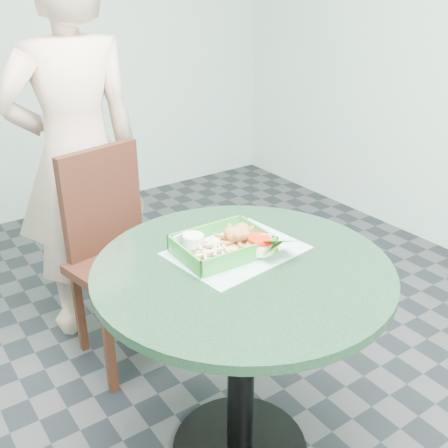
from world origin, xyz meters
TOP-DOWN VIEW (x-y plane):
  - cafe_table at (0.00, 0.00)m, footprint 0.91×0.91m
  - dining_chair at (-0.08, 0.79)m, footprint 0.38×0.38m
  - diner_person at (-0.10, 1.07)m, footprint 0.70×0.47m
  - placemat at (0.04, 0.08)m, footprint 0.43×0.34m
  - food_basket at (-0.01, 0.10)m, footprint 0.28×0.21m
  - crab_sandwich at (0.04, 0.08)m, footprint 0.13×0.13m
  - fries_pile at (-0.07, 0.08)m, footprint 0.14×0.14m
  - sauce_ramekin at (-0.09, 0.14)m, footprint 0.07×0.07m
  - garnish_cup at (0.09, 0.01)m, footprint 0.13×0.12m

SIDE VIEW (x-z plane):
  - dining_chair at x=-0.08m, z-range 0.07..1.00m
  - cafe_table at x=0.00m, z-range 0.21..0.96m
  - placemat at x=0.04m, z-range 0.75..0.75m
  - food_basket at x=-0.01m, z-range 0.74..0.80m
  - fries_pile at x=-0.07m, z-range 0.77..0.81m
  - garnish_cup at x=0.09m, z-range 0.77..0.82m
  - crab_sandwich at x=0.04m, z-range 0.76..0.84m
  - sauce_ramekin at x=-0.09m, z-range 0.78..0.82m
  - diner_person at x=-0.10m, z-range 0.00..1.90m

